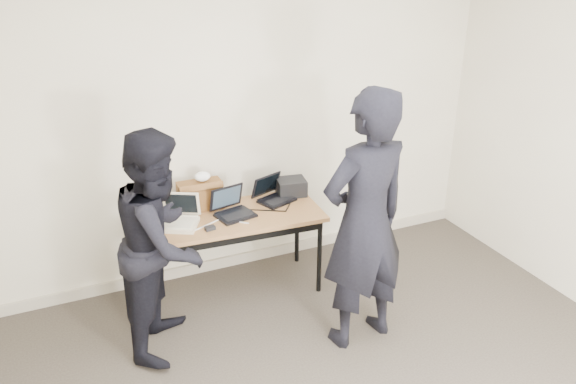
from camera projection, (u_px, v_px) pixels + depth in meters
room at (396, 240)px, 2.89m from camera, size 4.60×4.60×2.80m
desk at (231, 222)px, 4.59m from camera, size 1.54×0.75×0.72m
laptop_beige at (179, 219)px, 4.40m from camera, size 0.39×0.39×0.24m
laptop_center at (232, 209)px, 4.57m from camera, size 0.35×0.34×0.23m
laptop_right at (273, 195)px, 4.83m from camera, size 0.37×0.36×0.21m
leather_satchel at (200, 195)px, 4.63m from camera, size 0.36×0.18×0.25m
tissue at (202, 176)px, 4.59m from camera, size 0.14×0.11×0.08m
equipment_box at (291, 187)px, 4.93m from camera, size 0.28×0.25×0.14m
power_brick at (210, 228)px, 4.33m from camera, size 0.08×0.06×0.03m
cables at (250, 215)px, 4.57m from camera, size 0.97×0.30×0.01m
person_typist at (365, 223)px, 3.91m from camera, size 0.76×0.55×1.94m
person_observer at (162, 243)px, 3.93m from camera, size 0.93×1.00×1.66m
baseboard at (251, 256)px, 5.29m from camera, size 4.50×0.03×0.10m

